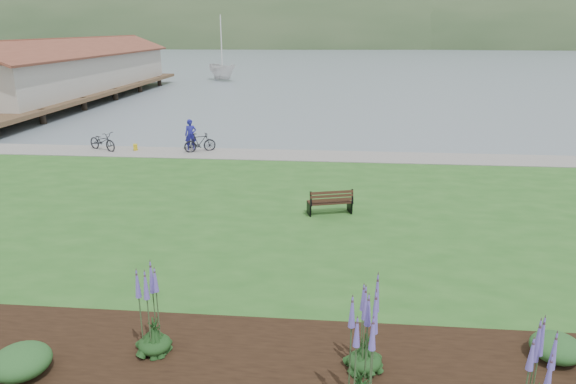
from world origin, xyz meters
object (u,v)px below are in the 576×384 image
Objects in this scene: park_bench at (330,202)px; person at (190,132)px; sailboat at (223,81)px; bicycle_a at (102,141)px.

person reaches higher than park_bench.
sailboat is at bearing 90.69° from park_bench.
person is at bearing -118.03° from sailboat.
bicycle_a is at bearing 167.67° from person.
sailboat reaches higher than park_bench.
sailboat reaches higher than person.
park_bench is 49.44m from sailboat.
sailboat is (-2.48, 39.29, -0.88)m from bicycle_a.
person is 1.00× the size of bicycle_a.
bicycle_a is at bearing 128.92° from park_bench.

